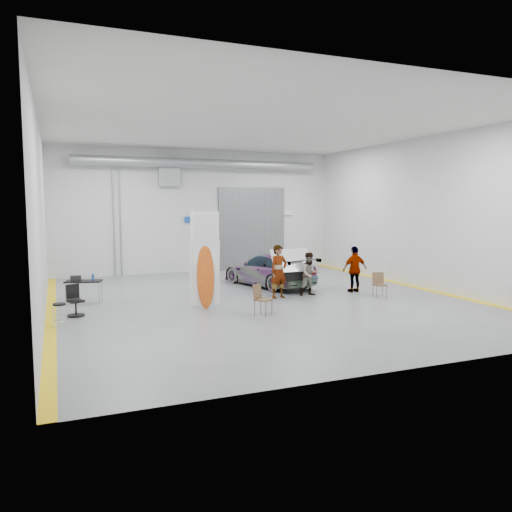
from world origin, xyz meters
name	(u,v)px	position (x,y,z in m)	size (l,w,h in m)	color
ground	(260,300)	(0.00, 0.00, 0.00)	(16.00, 16.00, 0.00)	slate
room_shell	(244,186)	(0.24, 2.22, 4.08)	(14.02, 16.18, 6.01)	silver
sedan_car	(269,270)	(1.48, 2.69, 0.67)	(1.88, 4.60, 1.33)	white
person_a	(279,271)	(0.75, 0.08, 0.96)	(0.70, 0.46, 1.92)	#906B4E
person_b	(310,274)	(2.01, 0.08, 0.80)	(0.78, 0.60, 1.60)	#43617B
person_c	(355,269)	(3.95, 0.08, 0.88)	(1.02, 0.42, 1.77)	#9E5C34
surfboard_display	(207,267)	(-2.15, -0.67, 1.34)	(0.93, 0.35, 3.32)	white
folding_chair_near	(263,306)	(-0.86, -2.31, 0.30)	(0.63, 0.70, 0.95)	brown
folding_chair_far	(379,290)	(4.18, -1.18, 0.28)	(0.52, 0.54, 0.89)	brown
shop_stool	(60,316)	(-6.60, -1.71, 0.34)	(0.35, 0.35, 0.69)	black
work_table	(82,281)	(-5.86, 1.81, 0.76)	(1.32, 0.90, 0.98)	gray
office_chair	(76,302)	(-6.14, -0.27, 0.41)	(0.53, 0.56, 0.94)	black
trunk_lid	(290,258)	(1.48, 0.63, 1.35)	(1.56, 0.95, 0.04)	silver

